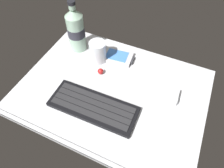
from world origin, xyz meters
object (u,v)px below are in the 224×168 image
Objects in this scene: handheld_device at (117,57)px; charger_block at (168,95)px; water_bottle at (76,30)px; trackball_mouse at (101,71)px; keyboard at (93,106)px; juice_cup at (98,52)px.

handheld_device is 1.90× the size of charger_block.
water_bottle is 18.85cm from trackball_mouse.
handheld_device is 0.64× the size of water_bottle.
charger_block is at bearing -23.60° from handheld_device.
handheld_device is (-2.21, 24.43, -0.08)cm from keyboard.
trackball_mouse is (4.00, -6.00, -2.81)cm from juice_cup.
handheld_device is 6.05× the size of trackball_mouse.
juice_cup is (-8.61, 20.43, 3.10)cm from keyboard.
handheld_device is 1.57× the size of juice_cup.
handheld_device is 8.19cm from juice_cup.
juice_cup is 7.74cm from trackball_mouse.
handheld_device is 10.29cm from trackball_mouse.
keyboard is 13.28× the size of trackball_mouse.
charger_block reaches higher than trackball_mouse.
water_bottle is at bearing 167.44° from charger_block.
handheld_device is 18.96cm from water_bottle.
keyboard is 25.27cm from charger_block.
trackball_mouse is (-4.61, 14.43, 0.29)cm from keyboard.
charger_block is at bearing -11.62° from juice_cup.
handheld_device is 25.09cm from charger_block.
trackball_mouse is at bearing -103.48° from handheld_device.
juice_cup is at bearing 123.69° from trackball_mouse.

